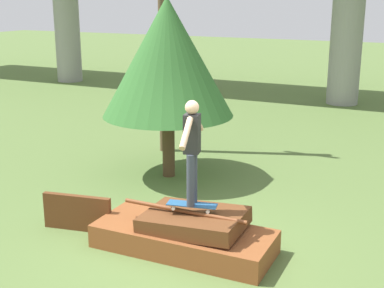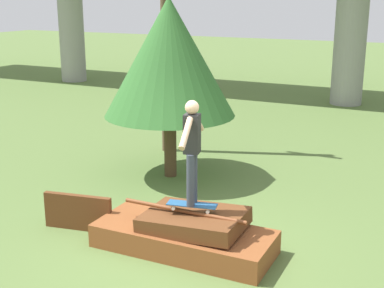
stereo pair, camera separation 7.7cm
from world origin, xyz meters
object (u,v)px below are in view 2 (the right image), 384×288
Objects in this scene: skater at (192,146)px; utility_pole at (164,7)px; tree_behind_left at (169,57)px; skateboard at (192,205)px.

utility_pole is at bearing 123.01° from skater.
skater is 0.42× the size of tree_behind_left.
skateboard is at bearing -56.99° from utility_pole.
skater is at bearing -56.99° from utility_pole.
tree_behind_left is at bearing -58.41° from utility_pole.
skater is 3.64m from tree_behind_left.
utility_pole is (-3.00, 4.61, 2.74)m from skateboard.
tree_behind_left is (-1.97, 2.94, 1.79)m from skateboard.
skater reaches higher than skateboard.
skateboard is at bearing -56.20° from tree_behind_left.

